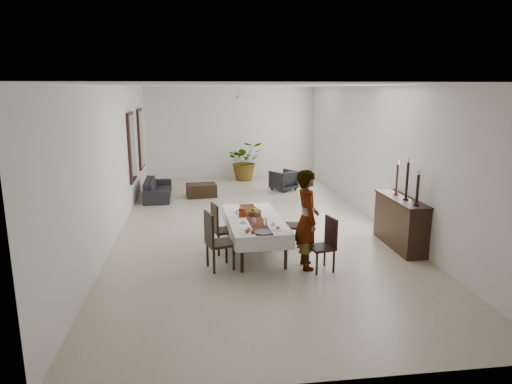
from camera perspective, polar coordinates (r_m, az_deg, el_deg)
The scene contains 88 objects.
floor at distance 10.82m, azimuth -0.53°, elevation -4.02°, with size 6.00×12.00×0.00m, color beige.
ceiling at distance 10.35m, azimuth -0.57°, elevation 13.18°, with size 6.00×12.00×0.02m, color white.
wall_back at distance 16.39m, azimuth -3.11°, elevation 7.45°, with size 6.00×0.02×3.20m, color white.
wall_front at distance 4.71m, azimuth 8.38°, elevation -6.38°, with size 6.00×0.02×3.20m, color white.
wall_left at distance 10.53m, azimuth -17.01°, elevation 3.88°, with size 0.02×12.00×3.20m, color white.
wall_right at distance 11.22m, azimuth 14.88°, elevation 4.54°, with size 0.02×12.00×3.20m, color white.
dining_table_top at distance 8.88m, azimuth -0.19°, elevation -3.48°, with size 0.89×2.13×0.04m, color black.
table_leg_fl at distance 7.99m, azimuth -1.76°, elevation -7.91°, with size 0.06×0.06×0.62m, color black.
table_leg_fr at distance 8.12m, azimuth 3.74°, elevation -7.57°, with size 0.06×0.06×0.62m, color black.
table_leg_bl at distance 9.89m, azimuth -3.39°, elevation -3.80°, with size 0.06×0.06×0.62m, color black.
table_leg_br at distance 10.00m, azimuth 1.06°, elevation -3.59°, with size 0.06×0.06×0.62m, color black.
tablecloth_top at distance 8.88m, azimuth -0.19°, elevation -3.31°, with size 1.05×2.29×0.01m, color white.
tablecloth_drape_left at distance 8.85m, azimuth -3.51°, elevation -4.26°, with size 0.01×2.29×0.27m, color white.
tablecloth_drape_right at distance 9.01m, azimuth 3.07°, elevation -3.94°, with size 0.01×2.29×0.27m, color silver.
tablecloth_drape_near at distance 7.85m, azimuth 1.19°, elevation -6.50°, with size 1.05×0.01×0.27m, color white.
tablecloth_drape_far at distance 9.99m, azimuth -1.27°, elevation -2.23°, with size 1.05×0.01×0.27m, color silver.
table_runner at distance 8.87m, azimuth -0.19°, elevation -3.27°, with size 0.31×2.22×0.00m, color maroon.
red_pitcher at distance 8.94m, azimuth -1.73°, elevation -2.57°, with size 0.13×0.13×0.18m, color maroon.
pitcher_handle at distance 8.94m, azimuth -2.21°, elevation -2.59°, with size 0.11×0.11×0.02m, color maroon.
wine_glass_near at distance 8.33m, azimuth 1.19°, elevation -3.83°, with size 0.06×0.06×0.15m, color white.
wine_glass_mid at distance 8.38m, azimuth -0.24°, elevation -3.73°, with size 0.06×0.06×0.15m, color silver.
wine_glass_far at distance 8.90m, azimuth 0.04°, elevation -2.72°, with size 0.06×0.06×0.15m, color silver.
teacup_right at distance 8.41m, azimuth 2.20°, elevation -4.01°, with size 0.08×0.08×0.05m, color silver.
saucer_right at distance 8.42m, azimuth 2.20°, elevation -4.15°, with size 0.13×0.13×0.01m, color white.
teacup_left at distance 8.53m, azimuth -1.61°, elevation -3.76°, with size 0.08×0.08×0.05m, color white.
saucer_left at distance 8.54m, azimuth -1.61°, elevation -3.90°, with size 0.13×0.13×0.01m, color silver.
plate_near_right at distance 8.18m, azimuth 2.77°, elevation -4.67°, with size 0.21×0.21×0.01m, color white.
bread_near_right at distance 8.17m, azimuth 2.77°, elevation -4.51°, with size 0.08×0.08×0.08m, color tan.
plate_near_left at distance 8.20m, azimuth -1.26°, elevation -4.59°, with size 0.21×0.21×0.01m, color white.
plate_far_left at distance 9.30m, azimuth -2.41°, elevation -2.50°, with size 0.21×0.21×0.01m, color silver.
serving_tray at distance 8.00m, azimuth 0.92°, elevation -5.05°, with size 0.32×0.32×0.02m, color #3B3B3F.
jam_jar_a at distance 7.93m, azimuth -0.44°, elevation -5.01°, with size 0.06×0.06×0.07m, color maroon.
jam_jar_b at distance 7.97m, azimuth -1.13°, elevation -4.93°, with size 0.06×0.06×0.07m, color #964315.
jam_jar_c at distance 8.06m, azimuth -0.91°, elevation -4.72°, with size 0.06×0.06×0.07m, color #9C5B16.
fruit_basket at distance 9.08m, azimuth -0.15°, elevation -2.62°, with size 0.27×0.27×0.09m, color brown.
fruit_red at distance 9.08m, azimuth 0.00°, elevation -2.18°, with size 0.08×0.08×0.08m, color #9B2B0F.
fruit_green at distance 9.08m, azimuth -0.40°, elevation -2.18°, with size 0.07×0.07×0.07m, color olive.
fruit_yellow at distance 9.02m, azimuth -0.10°, elevation -2.28°, with size 0.07×0.07×0.07m, color yellow.
chair_right_near_seat at distance 8.10m, azimuth 8.15°, elevation -6.89°, with size 0.40×0.40×0.05m, color black.
chair_right_near_leg_fl at distance 8.12m, azimuth 9.70°, elevation -8.58°, with size 0.04×0.04×0.40m, color black.
chair_right_near_leg_fr at distance 8.39m, azimuth 8.57°, elevation -7.83°, with size 0.04×0.04×0.40m, color black.
chair_right_near_leg_bl at distance 7.97m, azimuth 7.61°, elevation -8.93°, with size 0.04×0.04×0.40m, color black.
chair_right_near_leg_br at distance 8.24m, azimuth 6.53°, elevation -8.15°, with size 0.04×0.04×0.40m, color black.
chair_right_near_back at distance 8.10m, azimuth 9.37°, elevation -4.88°, with size 0.40×0.04×0.51m, color black.
chair_right_far_seat at distance 9.27m, azimuth 4.75°, elevation -4.22°, with size 0.41×0.41×0.05m, color black.
chair_right_far_leg_fl at distance 9.18m, azimuth 5.75°, elevation -5.90°, with size 0.04×0.04×0.40m, color black.
chair_right_far_leg_fr at distance 9.49m, azimuth 5.76°, elevation -5.25°, with size 0.04×0.04×0.40m, color black.
chair_right_far_leg_bl at distance 9.18m, azimuth 3.65°, elevation -5.84°, with size 0.04×0.04×0.40m, color black.
chair_right_far_leg_br at distance 9.50m, azimuth 3.73°, elevation -5.20°, with size 0.04×0.04×0.40m, color black.
chair_right_far_back at distance 9.19m, azimuth 5.94°, elevation -2.58°, with size 0.41×0.04×0.52m, color black.
chair_left_near_seat at distance 8.12m, azimuth -4.50°, elevation -6.42°, with size 0.44×0.44×0.05m, color black.
chair_left_near_leg_fl at distance 8.31m, azimuth -6.09°, elevation -7.79°, with size 0.04×0.04×0.44m, color black.
chair_left_near_leg_fr at distance 7.99m, azimuth -5.27°, elevation -8.65°, with size 0.04×0.04×0.44m, color black.
chair_left_near_leg_bl at distance 8.42m, azimuth -3.72°, elevation -7.47°, with size 0.04×0.04×0.44m, color black.
chair_left_near_leg_br at distance 8.11m, azimuth -2.81°, elevation -8.29°, with size 0.04×0.04×0.44m, color black.
chair_left_near_back at distance 7.97m, azimuth -5.91°, elevation -4.55°, with size 0.44×0.04×0.57m, color black.
chair_left_far_seat at distance 8.92m, azimuth -3.99°, elevation -4.83°, with size 0.42×0.42×0.05m, color black.
chair_left_far_leg_fl at distance 9.10m, azimuth -5.33°, elevation -6.02°, with size 0.04×0.04×0.41m, color black.
chair_left_far_leg_fr at distance 8.79m, azimuth -4.68°, elevation -6.69°, with size 0.04×0.04×0.41m, color black.
chair_left_far_leg_bl at distance 9.20m, azimuth -3.29°, elevation -5.78°, with size 0.04×0.04×0.41m, color black.
chair_left_far_leg_br at distance 8.89m, azimuth -2.58°, elevation -6.43°, with size 0.04×0.04×0.41m, color black.
chair_left_far_back at distance 8.79m, azimuth -5.19°, elevation -3.20°, with size 0.42×0.04×0.53m, color black.
woman at distance 8.08m, azimuth 6.40°, elevation -3.43°, with size 0.65×0.42×1.77m, color gray.
sideboard_body at distance 9.64m, azimuth 17.58°, elevation -3.72°, with size 0.43×1.63×0.98m, color black.
sideboard_top at distance 9.52m, azimuth 17.79°, elevation -0.80°, with size 0.48×1.70×0.03m, color black.
candlestick_near_base at distance 8.99m, azimuth 19.40°, elevation -1.49°, with size 0.11×0.11×0.03m, color black.
candlestick_near_shaft at distance 8.93m, azimuth 19.54°, elevation 0.30°, with size 0.05×0.05×0.54m, color black.
candlestick_near_candle at distance 8.87m, azimuth 19.69°, elevation 2.29°, with size 0.04×0.04×0.09m, color beige.
candlestick_mid_base at distance 9.37m, azimuth 18.22°, elevation -0.84°, with size 0.11×0.11×0.03m, color black.
candlestick_mid_shaft at distance 9.29m, azimuth 18.38°, elevation 1.37°, with size 0.05×0.05×0.71m, color black.
candlestick_mid_candle at distance 9.22m, azimuth 18.55°, elevation 3.79°, with size 0.04×0.04×0.09m, color beige.
candlestick_far_base at distance 9.75m, azimuth 17.13°, elevation -0.24°, with size 0.11×0.11×0.03m, color black.
candlestick_far_shaft at distance 9.69m, azimuth 17.25°, elevation 1.57°, with size 0.05×0.05×0.60m, color black.
candlestick_far_candle at distance 9.63m, azimuth 17.39°, elevation 3.57°, with size 0.04×0.04×0.09m, color beige.
sofa at distance 13.62m, azimuth -12.17°, elevation 0.41°, with size 1.88×0.73×0.55m, color #242227.
armchair at distance 14.34m, azimuth 3.45°, elevation 1.48°, with size 0.68×0.70×0.63m, color #252328.
coffee_table at distance 13.57m, azimuth -6.85°, elevation 0.21°, with size 0.87×0.58×0.38m, color black.
potted_plant at distance 15.91m, azimuth -1.37°, elevation 3.94°, with size 1.22×1.05×1.35m, color #315321.
mirror_frame_near at distance 12.68m, azimuth -15.25°, elevation 5.43°, with size 0.06×1.05×1.85m, color black.
mirror_glass_near at distance 12.68m, azimuth -15.10°, elevation 5.44°, with size 0.01×0.90×1.70m, color silver.
mirror_frame_far at distance 14.75m, azimuth -14.20°, elevation 6.48°, with size 0.06×1.05×1.85m, color black.
mirror_glass_far at distance 14.75m, azimuth -14.06°, elevation 6.48°, with size 0.01×0.90×1.70m, color silver.
fan_rod at distance 13.33m, azimuth -2.17°, elevation 12.67°, with size 0.04×0.04×0.20m, color beige.
fan_hub at distance 13.33m, azimuth -2.16°, elevation 11.82°, with size 0.16×0.16×0.08m, color silver.
fan_blade_n at distance 13.68m, azimuth -2.30°, elevation 11.84°, with size 0.10×0.55×0.01m, color silver.
fan_blade_s at distance 12.99m, azimuth -2.01°, elevation 11.79°, with size 0.10×0.55×0.01m, color white.
fan_blade_e at distance 13.37m, azimuth -0.63°, elevation 11.83°, with size 0.55×0.10×0.01m, color silver.
fan_blade_w at distance 13.31m, azimuth -3.69°, elevation 11.80°, with size 0.55×0.10×0.01m, color white.
Camera 1 is at (-1.25, -10.27, 3.14)m, focal length 32.00 mm.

